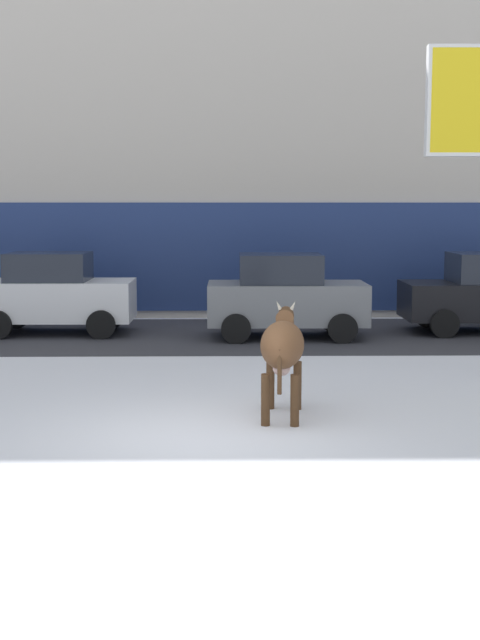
% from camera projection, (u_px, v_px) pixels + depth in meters
% --- Properties ---
extents(ground_plane, '(120.00, 120.00, 0.00)m').
position_uv_depth(ground_plane, '(201.00, 438.00, 11.00)').
color(ground_plane, white).
extents(road_strip, '(60.00, 5.60, 0.01)m').
position_uv_depth(road_strip, '(211.00, 335.00, 19.72)').
color(road_strip, '#333338').
rests_on(road_strip, ground).
extents(building_facade, '(44.00, 6.10, 13.00)m').
position_uv_depth(building_facade, '(214.00, 81.00, 24.91)').
color(building_facade, beige).
rests_on(building_facade, ground).
extents(cow_brown, '(0.76, 1.93, 1.54)m').
position_uv_depth(cow_brown, '(283.00, 346.00, 12.01)').
color(cow_brown, brown).
rests_on(cow_brown, ground).
extents(car_white_hatchback, '(3.51, 1.94, 1.86)m').
position_uv_depth(car_white_hatchback, '(55.00, 293.00, 19.87)').
color(car_white_hatchback, white).
rests_on(car_white_hatchback, ground).
extents(car_grey_hatchback, '(3.51, 1.94, 1.86)m').
position_uv_depth(car_grey_hatchback, '(285.00, 296.00, 19.28)').
color(car_grey_hatchback, slate).
rests_on(car_grey_hatchback, ground).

